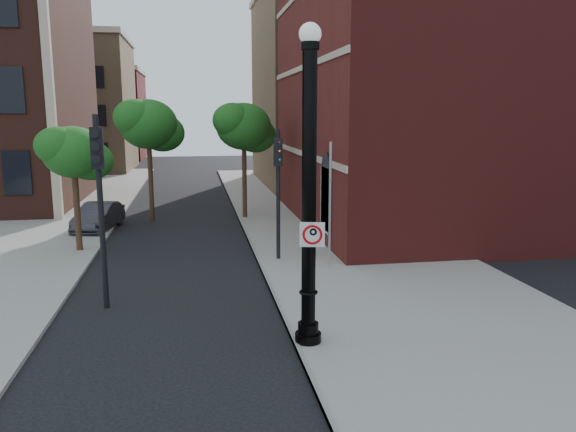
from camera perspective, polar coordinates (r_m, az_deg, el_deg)
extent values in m
plane|color=black|center=(13.61, -8.16, -13.13)|extent=(120.00, 120.00, 0.00)
cube|color=gray|center=(23.93, 5.68, -2.55)|extent=(8.00, 60.00, 0.12)
cube|color=gray|center=(32.18, -25.30, -0.16)|extent=(10.00, 50.00, 0.12)
cube|color=gray|center=(23.22, -3.77, -2.90)|extent=(0.10, 60.00, 0.14)
cube|color=maroon|center=(31.05, 22.27, 10.75)|extent=(22.00, 16.00, 12.00)
cube|color=black|center=(22.36, 3.87, 1.62)|extent=(0.08, 1.40, 2.40)
cube|color=#BEAB93|center=(27.06, 1.46, 6.37)|extent=(0.06, 16.00, 0.25)
cube|color=#BEAB93|center=(27.07, 1.50, 14.84)|extent=(0.06, 16.00, 0.25)
cube|color=#BEAB93|center=(30.30, -23.13, 12.61)|extent=(0.40, 0.40, 14.00)
cube|color=#997853|center=(57.71, -21.75, 10.29)|extent=(12.00, 12.00, 12.00)
cube|color=maroon|center=(71.47, -19.37, 9.52)|extent=(12.00, 12.00, 10.00)
cube|color=#997853|center=(45.50, 11.54, 12.23)|extent=(22.00, 14.00, 14.00)
cylinder|color=black|center=(13.53, 2.05, -12.42)|extent=(0.62, 0.62, 0.33)
cylinder|color=black|center=(13.42, 2.06, -11.34)|extent=(0.49, 0.49, 0.28)
cylinder|color=black|center=(12.61, 2.15, 1.85)|extent=(0.33, 0.33, 6.41)
torus|color=black|center=(13.12, 2.09, -7.75)|extent=(0.44, 0.44, 0.07)
cylinder|color=black|center=(12.54, 2.26, 16.90)|extent=(0.40, 0.40, 0.17)
sphere|color=silver|center=(12.57, 2.27, 18.00)|extent=(0.49, 0.49, 0.49)
cube|color=white|center=(12.58, 2.47, -1.90)|extent=(0.56, 0.14, 0.57)
cube|color=black|center=(12.53, 2.48, -0.74)|extent=(0.55, 0.12, 0.05)
cube|color=black|center=(12.64, 2.46, -3.04)|extent=(0.55, 0.12, 0.05)
cube|color=black|center=(12.59, 1.29, -1.89)|extent=(0.05, 0.02, 0.57)
cube|color=black|center=(12.59, 3.65, -1.90)|extent=(0.05, 0.02, 0.57)
torus|color=#C40709|center=(12.58, 2.47, -1.90)|extent=(0.45, 0.15, 0.45)
cube|color=#C40709|center=(12.58, 2.47, -1.90)|extent=(0.31, 0.07, 0.32)
cube|color=black|center=(12.58, 2.23, -1.89)|extent=(0.05, 0.02, 0.26)
torus|color=black|center=(12.57, 2.58, -1.62)|extent=(0.18, 0.09, 0.18)
cylinder|color=black|center=(12.53, 2.48, -0.76)|extent=(0.03, 0.03, 0.03)
imported|color=#2C2C31|center=(27.67, -18.69, -0.06)|extent=(2.03, 4.07, 1.28)
cylinder|color=black|center=(16.20, -18.45, 0.21)|extent=(0.16, 0.16, 5.39)
cube|color=black|center=(16.00, -18.83, 6.55)|extent=(0.37, 0.35, 1.12)
sphere|color=#E50505|center=(15.81, -19.08, 7.93)|extent=(0.20, 0.20, 0.20)
sphere|color=#FF8C00|center=(15.82, -19.01, 6.71)|extent=(0.20, 0.20, 0.20)
sphere|color=#00E519|center=(15.84, -18.94, 5.50)|extent=(0.20, 0.20, 0.20)
cylinder|color=black|center=(20.35, -1.00, 1.98)|extent=(0.14, 0.14, 4.85)
cube|color=black|center=(20.17, -1.02, 6.53)|extent=(0.36, 0.35, 1.01)
sphere|color=#E50505|center=(20.00, -0.84, 7.51)|extent=(0.18, 0.18, 0.18)
sphere|color=#FF8C00|center=(20.02, -0.84, 6.64)|extent=(0.18, 0.18, 0.18)
sphere|color=#00E519|center=(20.04, -0.84, 5.78)|extent=(0.18, 0.18, 0.18)
cylinder|color=#999999|center=(19.11, 4.28, 0.82)|extent=(0.09, 0.09, 4.48)
cylinder|color=#312213|center=(23.22, -20.66, 0.90)|extent=(0.24, 0.24, 3.68)
ellipsoid|color=#144E16|center=(22.99, -20.99, 6.08)|extent=(2.32, 2.32, 1.97)
ellipsoid|color=#144E16|center=(23.33, -19.46, 5.32)|extent=(1.79, 1.79, 1.52)
ellipsoid|color=#144E16|center=(22.77, -22.37, 6.62)|extent=(1.68, 1.68, 1.43)
cylinder|color=#312213|center=(28.94, -13.79, 3.90)|extent=(0.24, 0.24, 4.55)
ellipsoid|color=#144E16|center=(28.77, -14.01, 9.04)|extent=(2.86, 2.86, 2.43)
ellipsoid|color=#144E16|center=(29.26, -12.62, 8.23)|extent=(2.21, 2.21, 1.88)
ellipsoid|color=#144E16|center=(28.43, -15.29, 9.63)|extent=(2.08, 2.08, 1.77)
cylinder|color=#312213|center=(28.86, -4.45, 4.03)|extent=(0.24, 0.24, 4.43)
ellipsoid|color=#144E16|center=(28.69, -4.52, 9.06)|extent=(2.78, 2.78, 2.36)
ellipsoid|color=#144E16|center=(29.27, -3.35, 8.23)|extent=(2.15, 2.15, 1.83)
ellipsoid|color=#144E16|center=(28.26, -5.62, 9.66)|extent=(2.02, 2.02, 1.72)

